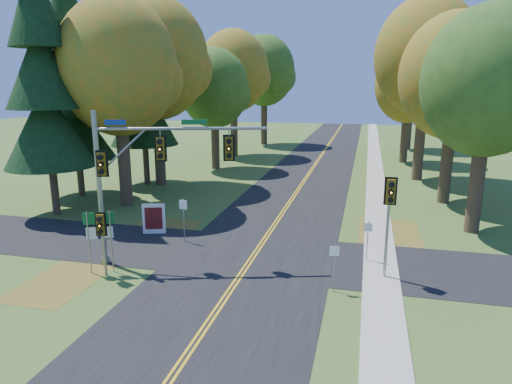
% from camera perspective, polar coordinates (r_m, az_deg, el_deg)
% --- Properties ---
extents(ground, '(160.00, 160.00, 0.00)m').
position_cam_1_polar(ground, '(21.59, -1.51, -9.76)').
color(ground, '#385F21').
rests_on(ground, ground).
extents(road_main, '(8.00, 160.00, 0.02)m').
position_cam_1_polar(road_main, '(21.59, -1.51, -9.74)').
color(road_main, black).
rests_on(road_main, ground).
extents(road_cross, '(60.00, 6.00, 0.02)m').
position_cam_1_polar(road_cross, '(23.38, -0.22, -7.86)').
color(road_cross, black).
rests_on(road_cross, ground).
extents(centerline_left, '(0.10, 160.00, 0.01)m').
position_cam_1_polar(centerline_left, '(21.61, -1.77, -9.68)').
color(centerline_left, gold).
rests_on(centerline_left, road_main).
extents(centerline_right, '(0.10, 160.00, 0.01)m').
position_cam_1_polar(centerline_right, '(21.56, -1.25, -9.73)').
color(centerline_right, gold).
rests_on(centerline_right, road_main).
extents(sidewalk_east, '(1.60, 160.00, 0.06)m').
position_cam_1_polar(sidewalk_east, '(20.95, 15.39, -10.94)').
color(sidewalk_east, '#9E998E').
rests_on(sidewalk_east, ground).
extents(leaf_patch_w_near, '(4.00, 6.00, 0.00)m').
position_cam_1_polar(leaf_patch_w_near, '(27.31, -12.59, -5.02)').
color(leaf_patch_w_near, brown).
rests_on(leaf_patch_w_near, ground).
extents(leaf_patch_e, '(3.50, 8.00, 0.00)m').
position_cam_1_polar(leaf_patch_e, '(26.58, 16.40, -5.77)').
color(leaf_patch_e, brown).
rests_on(leaf_patch_e, ground).
extents(leaf_patch_w_far, '(3.00, 5.00, 0.00)m').
position_cam_1_polar(leaf_patch_w_far, '(22.26, -23.00, -10.15)').
color(leaf_patch_w_far, brown).
rests_on(leaf_patch_w_far, ground).
extents(tree_w_a, '(8.00, 8.00, 14.15)m').
position_cam_1_polar(tree_w_a, '(32.89, -16.70, 14.63)').
color(tree_w_a, '#38281C').
rests_on(tree_w_a, ground).
extents(tree_e_a, '(7.20, 7.20, 12.73)m').
position_cam_1_polar(tree_e_a, '(28.61, 27.13, 12.07)').
color(tree_e_a, '#38281C').
rests_on(tree_e_a, ground).
extents(tree_w_b, '(8.60, 8.60, 15.38)m').
position_cam_1_polar(tree_w_b, '(39.32, -12.35, 15.89)').
color(tree_w_b, '#38281C').
rests_on(tree_w_b, ground).
extents(tree_e_b, '(7.60, 7.60, 13.33)m').
position_cam_1_polar(tree_e_b, '(35.18, 23.73, 13.01)').
color(tree_e_b, '#38281C').
rests_on(tree_e_b, ground).
extents(tree_w_c, '(6.80, 6.80, 11.91)m').
position_cam_1_polar(tree_w_c, '(46.04, -5.14, 12.73)').
color(tree_w_c, '#38281C').
rests_on(tree_w_c, ground).
extents(tree_e_c, '(8.80, 8.80, 15.79)m').
position_cam_1_polar(tree_e_c, '(43.12, 20.66, 15.52)').
color(tree_e_c, '#38281C').
rests_on(tree_e_c, ground).
extents(tree_w_d, '(8.20, 8.20, 14.56)m').
position_cam_1_polar(tree_w_d, '(54.54, -2.74, 14.81)').
color(tree_w_d, '#38281C').
rests_on(tree_w_d, ground).
extents(tree_e_d, '(7.00, 7.00, 12.32)m').
position_cam_1_polar(tree_e_d, '(52.16, 18.60, 12.51)').
color(tree_e_d, '#38281C').
rests_on(tree_e_d, ground).
extents(tree_w_e, '(8.40, 8.40, 14.97)m').
position_cam_1_polar(tree_w_e, '(64.80, 1.12, 14.88)').
color(tree_w_e, '#38281C').
rests_on(tree_w_e, ground).
extents(tree_e_e, '(7.80, 7.80, 13.74)m').
position_cam_1_polar(tree_e_e, '(62.93, 19.02, 13.41)').
color(tree_e_e, '#38281C').
rests_on(tree_e_e, ground).
extents(pine_a, '(5.60, 5.60, 19.48)m').
position_cam_1_polar(pine_a, '(31.97, -25.17, 13.44)').
color(pine_a, '#38281C').
rests_on(pine_a, ground).
extents(pine_b, '(5.60, 5.60, 17.31)m').
position_cam_1_polar(pine_b, '(36.87, -21.97, 11.99)').
color(pine_b, '#38281C').
rests_on(pine_b, ground).
extents(pine_c, '(5.60, 5.60, 20.56)m').
position_cam_1_polar(pine_c, '(39.60, -14.20, 14.80)').
color(pine_c, '#38281C').
rests_on(pine_c, ground).
extents(traffic_mast, '(7.79, 2.69, 7.33)m').
position_cam_1_polar(traffic_mast, '(21.78, -14.17, 3.00)').
color(traffic_mast, gray).
rests_on(traffic_mast, ground).
extents(east_signal_pole, '(0.54, 0.62, 4.65)m').
position_cam_1_polar(east_signal_pole, '(20.35, 16.37, -1.28)').
color(east_signal_pole, gray).
rests_on(east_signal_pole, ground).
extents(ped_signal_pole, '(0.47, 0.56, 3.05)m').
position_cam_1_polar(ped_signal_pole, '(21.19, -18.76, -4.43)').
color(ped_signal_pole, gray).
rests_on(ped_signal_pole, ground).
extents(route_sign_cluster, '(1.27, 0.58, 2.94)m').
position_cam_1_polar(route_sign_cluster, '(21.84, -19.00, -4.45)').
color(route_sign_cluster, gray).
rests_on(route_sign_cluster, ground).
extents(info_kiosk, '(1.28, 0.56, 1.79)m').
position_cam_1_polar(info_kiosk, '(26.97, -12.64, -3.29)').
color(info_kiosk, white).
rests_on(info_kiosk, ground).
extents(reg_sign_e_north, '(0.39, 0.06, 2.02)m').
position_cam_1_polar(reg_sign_e_north, '(22.80, 13.81, -5.15)').
color(reg_sign_e_north, gray).
rests_on(reg_sign_e_north, ground).
extents(reg_sign_e_south, '(0.39, 0.12, 2.07)m').
position_cam_1_polar(reg_sign_e_south, '(19.31, 9.74, -8.31)').
color(reg_sign_e_south, gray).
rests_on(reg_sign_e_south, ground).
extents(reg_sign_w, '(0.47, 0.12, 2.46)m').
position_cam_1_polar(reg_sign_w, '(25.02, -9.05, -2.54)').
color(reg_sign_w, gray).
rests_on(reg_sign_w, ground).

